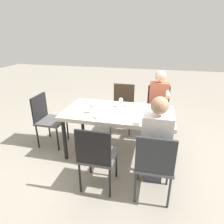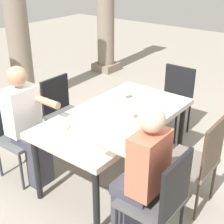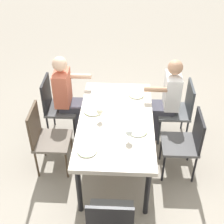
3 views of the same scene
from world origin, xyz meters
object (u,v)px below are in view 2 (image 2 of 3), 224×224
(plate_2, at_px, (109,101))
(wine_glass_1, at_px, (133,109))
(dining_table, at_px, (116,120))
(diner_man_white, at_px, (27,123))
(chair_west_south, at_px, (160,198))
(stone_column_centre, at_px, (16,18))
(chair_west_north, at_px, (17,131))
(plate_1, at_px, (131,128))
(chair_head_east, at_px, (174,96))
(wine_glass_2, at_px, (125,90))
(plate_0, at_px, (59,126))
(plate_3, at_px, (169,103))
(chair_mid_south, at_px, (199,159))
(stone_column_far, at_px, (106,5))
(chair_mid_north, at_px, (63,109))
(diner_woman_green, at_px, (141,173))

(plate_2, bearing_deg, wine_glass_1, -113.81)
(dining_table, distance_m, diner_man_white, 0.90)
(chair_west_south, distance_m, stone_column_centre, 3.59)
(chair_west_north, relative_size, plate_2, 3.79)
(stone_column_centre, distance_m, plate_1, 2.87)
(chair_head_east, height_order, diner_man_white, diner_man_white)
(plate_2, height_order, wine_glass_2, wine_glass_2)
(chair_west_north, xyz_separation_m, plate_2, (0.80, -0.62, 0.23))
(chair_west_north, height_order, plate_0, chair_west_north)
(chair_west_south, distance_m, plate_3, 1.32)
(diner_man_white, distance_m, stone_column_centre, 2.24)
(chair_mid_south, relative_size, plate_3, 4.35)
(dining_table, distance_m, chair_west_north, 1.07)
(wine_glass_2, bearing_deg, chair_head_east, -9.85)
(chair_mid_south, xyz_separation_m, stone_column_far, (2.70, 3.26, 0.81))
(plate_3, bearing_deg, stone_column_far, 50.22)
(diner_man_white, bearing_deg, chair_mid_north, 16.49)
(dining_table, xyz_separation_m, wine_glass_1, (0.00, -0.19, 0.18))
(chair_west_south, xyz_separation_m, stone_column_centre, (1.27, 3.26, 0.84))
(chair_head_east, distance_m, wine_glass_2, 0.98)
(wine_glass_2, distance_m, plate_3, 0.50)
(stone_column_centre, bearing_deg, stone_column_far, 0.00)
(diner_woman_green, distance_m, diner_man_white, 1.36)
(chair_head_east, height_order, wine_glass_1, same)
(diner_man_white, relative_size, wine_glass_1, 8.04)
(diner_woman_green, relative_size, wine_glass_2, 8.18)
(chair_west_north, xyz_separation_m, chair_mid_south, (0.69, -1.75, 0.00))
(diner_woman_green, distance_m, plate_2, 1.25)
(dining_table, bearing_deg, chair_west_north, 124.38)
(diner_woman_green, height_order, stone_column_centre, stone_column_centre)
(stone_column_centre, xyz_separation_m, plate_2, (-0.46, -2.12, -0.62))
(diner_woman_green, bearing_deg, chair_west_south, -89.05)
(dining_table, xyz_separation_m, stone_column_far, (2.79, 2.38, 0.66))
(chair_west_north, height_order, chair_mid_south, chair_mid_south)
(plate_0, distance_m, wine_glass_1, 0.72)
(stone_column_centre, xyz_separation_m, wine_glass_2, (-0.30, -2.22, -0.51))
(dining_table, bearing_deg, diner_woman_green, -130.97)
(chair_head_east, bearing_deg, stone_column_far, 57.44)
(diner_woman_green, bearing_deg, chair_head_east, 20.33)
(chair_head_east, bearing_deg, chair_west_north, 154.89)
(chair_head_east, bearing_deg, chair_west_south, -154.81)
(dining_table, relative_size, diner_man_white, 1.34)
(chair_mid_south, height_order, plate_1, chair_mid_south)
(dining_table, height_order, chair_mid_north, chair_mid_north)
(diner_woman_green, relative_size, plate_2, 5.36)
(plate_2, bearing_deg, chair_mid_south, -95.81)
(stone_column_far, relative_size, wine_glass_1, 17.35)
(plate_0, height_order, plate_3, same)
(plate_1, distance_m, wine_glass_1, 0.22)
(stone_column_far, height_order, wine_glass_2, stone_column_far)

